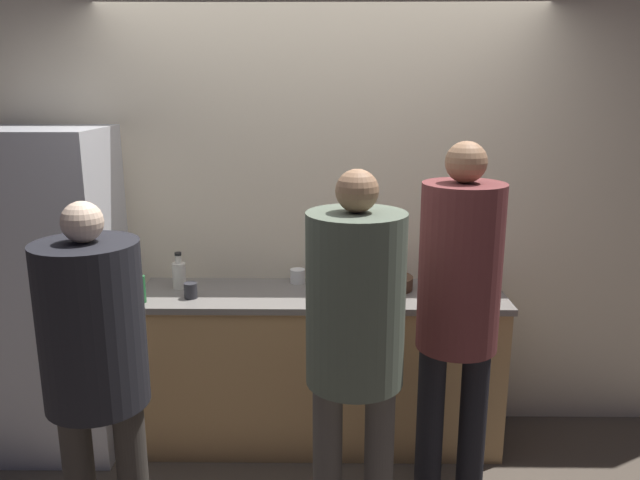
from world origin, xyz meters
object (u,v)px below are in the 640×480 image
object	(u,v)px
person_left	(94,352)
person_center	(355,328)
cup_white	(298,276)
cup_black	(191,291)
person_right	(458,299)
refrigerator	(54,294)
bottle_red	(458,281)
bottle_green	(141,288)
bottle_clear	(179,274)
utensil_crock	(329,276)
fruit_bowl	(389,282)

from	to	relation	value
person_left	person_center	world-z (taller)	person_center
cup_white	cup_black	bearing A→B (deg)	-154.28
person_left	person_right	world-z (taller)	person_right
refrigerator	person_center	bearing A→B (deg)	-27.89
cup_black	bottle_red	bearing A→B (deg)	0.91
refrigerator	cup_black	xyz separation A→B (m)	(0.79, -0.07, 0.04)
refrigerator	bottle_green	distance (m)	0.56
bottle_clear	cup_white	xyz separation A→B (m)	(0.67, 0.11, -0.04)
bottle_green	bottle_clear	xyz separation A→B (m)	(0.15, 0.24, 0.00)
bottle_red	cup_black	bearing A→B (deg)	-179.09
refrigerator	person_center	world-z (taller)	refrigerator
bottle_green	cup_white	bearing A→B (deg)	22.85
bottle_clear	cup_white	bearing A→B (deg)	9.24
person_right	utensil_crock	size ratio (longest dim) A/B	6.03
person_left	person_right	bearing A→B (deg)	13.38
person_right	cup_white	size ratio (longest dim) A/B	20.85
bottle_red	bottle_clear	world-z (taller)	bottle_red
refrigerator	cup_black	world-z (taller)	refrigerator
utensil_crock	person_right	bearing A→B (deg)	-50.96
refrigerator	person_right	size ratio (longest dim) A/B	1.01
bottle_clear	utensil_crock	bearing A→B (deg)	1.28
cup_white	fruit_bowl	bearing A→B (deg)	-10.46
refrigerator	utensil_crock	world-z (taller)	refrigerator
refrigerator	cup_white	distance (m)	1.38
refrigerator	bottle_clear	size ratio (longest dim) A/B	8.61
person_left	bottle_green	xyz separation A→B (m)	(-0.05, 0.83, -0.00)
person_right	bottle_clear	bearing A→B (deg)	154.09
cup_black	bottle_green	bearing A→B (deg)	-164.17
person_center	person_right	distance (m)	0.56
person_center	cup_black	size ratio (longest dim) A/B	20.33
person_center	bottle_clear	distance (m)	1.37
person_left	person_right	size ratio (longest dim) A/B	0.89
fruit_bowl	bottle_red	world-z (taller)	bottle_red
person_center	cup_white	xyz separation A→B (m)	(-0.29, 1.09, -0.11)
fruit_bowl	bottle_clear	size ratio (longest dim) A/B	1.30
utensil_crock	bottle_red	xyz separation A→B (m)	(0.71, -0.16, 0.02)
fruit_bowl	bottle_red	size ratio (longest dim) A/B	1.16
refrigerator	person_left	bearing A→B (deg)	-58.68
bottle_clear	cup_white	size ratio (longest dim) A/B	2.44
bottle_green	cup_black	world-z (taller)	bottle_green
cup_white	person_left	bearing A→B (deg)	-123.14
person_center	bottle_red	size ratio (longest dim) A/B	7.27
bottle_clear	cup_black	xyz separation A→B (m)	(0.10, -0.17, -0.04)
utensil_crock	cup_black	bearing A→B (deg)	-166.27
utensil_crock	bottle_clear	xyz separation A→B (m)	(-0.86, -0.02, 0.01)
refrigerator	fruit_bowl	bearing A→B (deg)	3.41
person_center	cup_black	world-z (taller)	person_center
refrigerator	person_left	size ratio (longest dim) A/B	1.13
refrigerator	bottle_green	size ratio (longest dim) A/B	8.75
refrigerator	fruit_bowl	size ratio (longest dim) A/B	6.64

